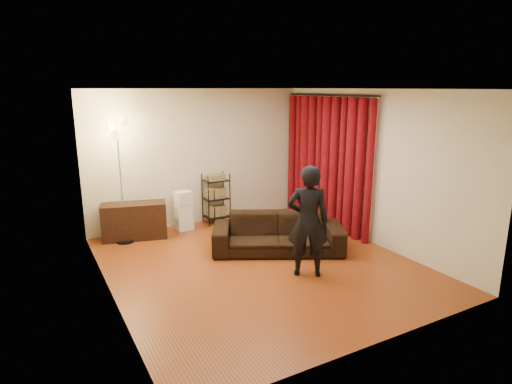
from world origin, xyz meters
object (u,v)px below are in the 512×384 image
floor_lamp (121,182)px  media_cabinet (135,221)px  person (308,221)px  wire_shelf (216,199)px  sofa (278,233)px  storage_boxes (184,211)px

floor_lamp → media_cabinet: bearing=27.5°
floor_lamp → person: bearing=-52.6°
person → wire_shelf: 2.97m
sofa → floor_lamp: size_ratio=0.99×
person → wire_shelf: (-0.17, 2.94, -0.32)m
sofa → storage_boxes: size_ratio=2.80×
sofa → media_cabinet: (-1.98, 1.82, 0.02)m
sofa → wire_shelf: (-0.29, 1.94, 0.20)m
person → media_cabinet: bearing=-24.2°
sofa → floor_lamp: (-2.19, 1.71, 0.79)m
wire_shelf → floor_lamp: 2.01m
media_cabinet → floor_lamp: (-0.21, -0.11, 0.77)m
media_cabinet → wire_shelf: bearing=19.0°
sofa → wire_shelf: 1.97m
media_cabinet → floor_lamp: size_ratio=0.52×
person → storage_boxes: bearing=-40.1°
sofa → person: person is taller
media_cabinet → storage_boxes: size_ratio=1.47×
person → floor_lamp: floor_lamp is taller
storage_boxes → wire_shelf: bearing=8.1°
storage_boxes → wire_shelf: size_ratio=0.75×
media_cabinet → wire_shelf: (1.69, 0.12, 0.18)m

